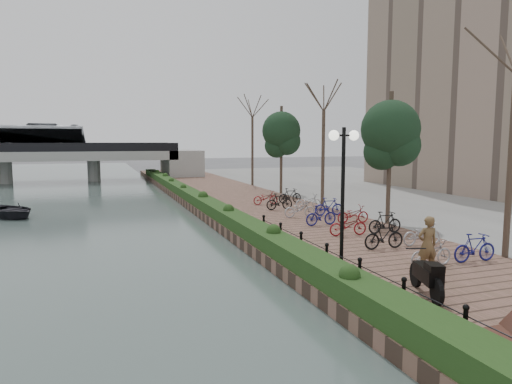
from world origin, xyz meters
name	(u,v)px	position (x,y,z in m)	size (l,w,h in m)	color
ground	(333,320)	(0.00, 0.00, 0.00)	(220.00, 220.00, 0.00)	#59595B
promenade	(256,209)	(4.00, 17.50, 0.25)	(8.00, 75.00, 0.50)	brown
inland_pavement	(454,198)	(20.00, 17.50, 0.25)	(24.00, 75.00, 0.50)	gray
hedge	(196,198)	(0.60, 20.00, 0.80)	(1.10, 56.00, 0.60)	#1D3B15
chain_fence	(342,263)	(1.40, 2.00, 0.85)	(0.10, 14.10, 0.70)	black
lamppost	(343,167)	(1.58, 2.37, 3.79)	(1.02, 0.32, 4.53)	black
motorcycle	(426,274)	(2.54, -0.42, 1.07)	(0.57, 1.83, 1.15)	black
pedestrian	(427,245)	(4.00, 1.30, 1.40)	(0.66, 0.43, 1.80)	brown
bicycle_parking	(337,215)	(5.49, 9.64, 0.97)	(2.40, 17.32, 1.00)	#A8A7AC
street_trees	(350,157)	(8.00, 12.68, 3.69)	(3.20, 37.12, 6.80)	#3E3325
bridge	(10,152)	(-14.40, 45.00, 3.37)	(36.00, 10.77, 6.50)	#989893
boat	(10,210)	(-10.71, 20.45, 0.45)	(2.97, 4.15, 0.86)	black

